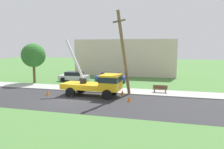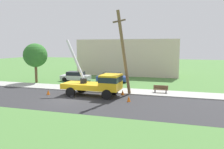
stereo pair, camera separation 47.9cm
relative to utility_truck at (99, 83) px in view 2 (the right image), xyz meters
The scene contains 13 objects.
ground_plane 10.04m from the utility_truck, 103.65° to the left, with size 120.00×120.00×0.00m, color #477538.
road_asphalt 3.60m from the utility_truck, 135.02° to the right, with size 80.00×7.90×0.01m, color #2B2B2D.
sidewalk_strip 4.14m from the utility_truck, 126.83° to the left, with size 80.00×3.05×0.10m, color #9E9E99.
utility_truck is the anchor object (origin of this frame).
leaning_utility_pole 4.07m from the utility_truck, 21.70° to the left, with size 1.49×2.58×8.85m.
traffic_cone_ahead 3.91m from the utility_truck, 21.77° to the right, with size 0.36×0.36×0.56m, color orange.
traffic_cone_behind 5.73m from the utility_truck, behind, with size 0.36×0.36×0.56m, color orange.
traffic_cone_curbside 2.79m from the utility_truck, 29.21° to the left, with size 0.36×0.36×0.56m, color orange.
parked_sedan_silver 11.02m from the utility_truck, 128.55° to the left, with size 4.54×2.27×1.42m.
parked_sedan_blue 9.32m from the utility_truck, 98.11° to the left, with size 4.52×2.23×1.42m.
park_bench 6.95m from the utility_truck, 27.65° to the left, with size 1.60×0.45×0.90m.
roadside_tree_near 13.18m from the utility_truck, 154.22° to the left, with size 3.36×3.36×5.62m.
lowrise_building_backdrop 18.66m from the utility_truck, 92.85° to the left, with size 18.00×6.00×6.40m, color beige.
Camera 2 is at (10.10, -19.08, 5.26)m, focal length 35.38 mm.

